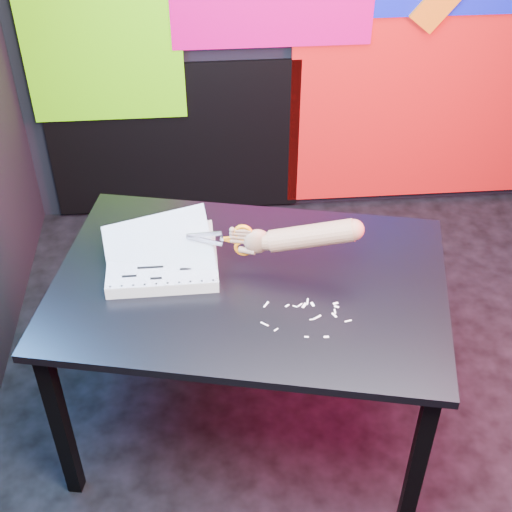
{
  "coord_description": "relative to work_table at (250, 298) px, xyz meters",
  "views": [
    {
      "loc": [
        -0.59,
        -1.81,
        2.31
      ],
      "look_at": [
        -0.45,
        -0.03,
        0.87
      ],
      "focal_mm": 50.0,
      "sensor_mm": 36.0,
      "label": 1
    }
  ],
  "objects": [
    {
      "name": "room",
      "position": [
        0.47,
        0.01,
        0.68
      ],
      "size": [
        3.01,
        3.01,
        2.71
      ],
      "color": "black",
      "rests_on": "ground"
    },
    {
      "name": "backdrop",
      "position": [
        0.53,
        1.48,
        0.29
      ],
      "size": [
        2.88,
        0.05,
        2.08
      ],
      "color": "red",
      "rests_on": "ground"
    },
    {
      "name": "work_table",
      "position": [
        0.0,
        0.0,
        0.0
      ],
      "size": [
        1.46,
        1.13,
        0.75
      ],
      "rotation": [
        0.0,
        0.0,
        -0.22
      ],
      "color": "black",
      "rests_on": "ground"
    },
    {
      "name": "printout_stack",
      "position": [
        -0.29,
        0.08,
        0.11
      ],
      "size": [
        0.39,
        0.28,
        0.19
      ],
      "rotation": [
        0.0,
        0.0,
        0.01
      ],
      "color": "beige",
      "rests_on": "work_table"
    },
    {
      "name": "scissors",
      "position": [
        -0.03,
        0.06,
        0.21
      ],
      "size": [
        0.22,
        0.05,
        0.13
      ],
      "rotation": [
        0.0,
        0.0,
        -0.2
      ],
      "color": "#B0B2BE",
      "rests_on": "printout_stack"
    },
    {
      "name": "hand_forearm",
      "position": [
        0.17,
        0.02,
        0.24
      ],
      "size": [
        0.42,
        0.13,
        0.16
      ],
      "rotation": [
        0.0,
        0.0,
        -0.2
      ],
      "color": "#94634F",
      "rests_on": "work_table"
    },
    {
      "name": "paper_clippings",
      "position": [
        0.18,
        -0.17,
        0.08
      ],
      "size": [
        0.29,
        0.18,
        0.0
      ],
      "color": "white",
      "rests_on": "work_table"
    }
  ]
}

